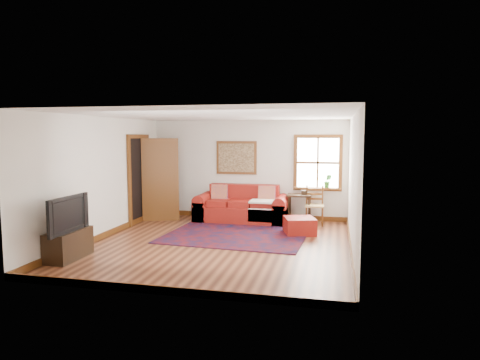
% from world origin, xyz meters
% --- Properties ---
extents(ground, '(5.50, 5.50, 0.00)m').
position_xyz_m(ground, '(0.00, 0.00, 0.00)').
color(ground, '#441F12').
rests_on(ground, ground).
extents(room_envelope, '(5.04, 5.54, 2.52)m').
position_xyz_m(room_envelope, '(0.00, 0.02, 1.65)').
color(room_envelope, silver).
rests_on(room_envelope, ground).
extents(window, '(1.18, 0.20, 1.38)m').
position_xyz_m(window, '(1.78, 2.70, 1.31)').
color(window, white).
rests_on(window, ground).
extents(doorway, '(0.89, 1.08, 2.14)m').
position_xyz_m(doorway, '(-2.21, 1.78, 1.07)').
color(doorway, black).
rests_on(doorway, ground).
extents(framed_artwork, '(1.05, 0.07, 0.85)m').
position_xyz_m(framed_artwork, '(-0.30, 2.71, 1.55)').
color(framed_artwork, '#603514').
rests_on(framed_artwork, ground).
extents(persian_rug, '(3.05, 2.50, 0.02)m').
position_xyz_m(persian_rug, '(0.15, 0.79, 0.01)').
color(persian_rug, '#510B0E').
rests_on(persian_rug, ground).
extents(red_leather_sofa, '(2.27, 0.94, 0.89)m').
position_xyz_m(red_leather_sofa, '(-0.06, 2.31, 0.30)').
color(red_leather_sofa, maroon).
rests_on(red_leather_sofa, ground).
extents(red_ottoman, '(0.78, 0.78, 0.36)m').
position_xyz_m(red_ottoman, '(1.45, 1.22, 0.18)').
color(red_ottoman, maroon).
rests_on(red_ottoman, ground).
extents(side_table, '(0.58, 0.44, 0.70)m').
position_xyz_m(side_table, '(1.35, 2.39, 0.58)').
color(side_table, black).
rests_on(side_table, ground).
extents(ladder_back_chair, '(0.45, 0.43, 0.93)m').
position_xyz_m(ladder_back_chair, '(1.71, 2.28, 0.50)').
color(ladder_back_chair, tan).
rests_on(ladder_back_chair, ground).
extents(media_cabinet, '(0.41, 0.91, 0.50)m').
position_xyz_m(media_cabinet, '(-2.28, -1.52, 0.25)').
color(media_cabinet, black).
rests_on(media_cabinet, ground).
extents(television, '(0.14, 1.07, 0.62)m').
position_xyz_m(television, '(-2.26, -1.67, 0.81)').
color(television, black).
rests_on(television, media_cabinet).
extents(candle_hurricane, '(0.12, 0.12, 0.18)m').
position_xyz_m(candle_hurricane, '(-2.23, -1.13, 0.58)').
color(candle_hurricane, silver).
rests_on(candle_hurricane, media_cabinet).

